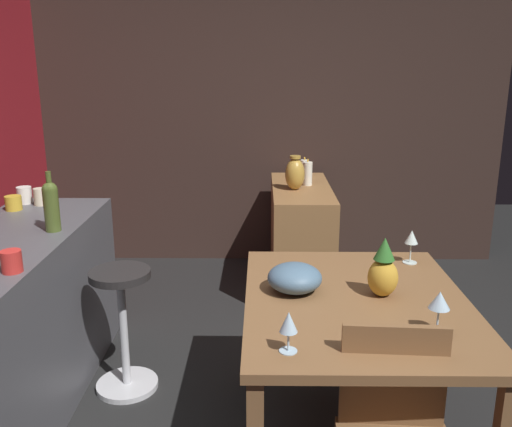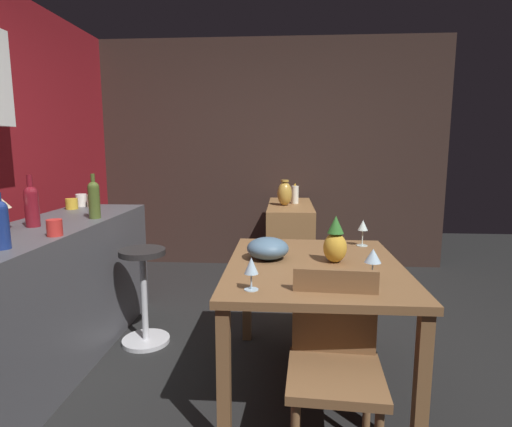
# 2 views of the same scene
# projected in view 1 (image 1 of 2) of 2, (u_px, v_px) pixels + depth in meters

# --- Properties ---
(wall_side_right) EXTENTS (0.10, 4.40, 2.60)m
(wall_side_right) POSITION_uv_depth(u_px,v_px,m) (246.00, 114.00, 4.76)
(wall_side_right) COLOR #33231E
(wall_side_right) RESTS_ON ground_plane
(dining_table) EXTENTS (1.23, 0.97, 0.74)m
(dining_table) POSITION_uv_depth(u_px,v_px,m) (356.00, 316.00, 2.44)
(dining_table) COLOR brown
(dining_table) RESTS_ON ground_plane
(sideboard_cabinet) EXTENTS (1.10, 0.44, 0.82)m
(sideboard_cabinet) POSITION_uv_depth(u_px,v_px,m) (300.00, 238.00, 4.31)
(sideboard_cabinet) COLOR olive
(sideboard_cabinet) RESTS_ON ground_plane
(bar_stool) EXTENTS (0.34, 0.34, 0.69)m
(bar_stool) POSITION_uv_depth(u_px,v_px,m) (123.00, 327.00, 2.97)
(bar_stool) COLOR #262323
(bar_stool) RESTS_ON ground_plane
(wine_glass_left) EXTENTS (0.08, 0.08, 0.17)m
(wine_glass_left) POSITION_uv_depth(u_px,v_px,m) (439.00, 302.00, 2.09)
(wine_glass_left) COLOR silver
(wine_glass_left) RESTS_ON dining_table
(wine_glass_right) EXTENTS (0.07, 0.07, 0.15)m
(wine_glass_right) POSITION_uv_depth(u_px,v_px,m) (289.00, 324.00, 1.95)
(wine_glass_right) COLOR silver
(wine_glass_right) RESTS_ON dining_table
(wine_glass_center) EXTENTS (0.07, 0.07, 0.17)m
(wine_glass_center) POSITION_uv_depth(u_px,v_px,m) (411.00, 239.00, 2.82)
(wine_glass_center) COLOR silver
(wine_glass_center) RESTS_ON dining_table
(pineapple_centerpiece) EXTENTS (0.13, 0.13, 0.27)m
(pineapple_centerpiece) POSITION_uv_depth(u_px,v_px,m) (383.00, 271.00, 2.42)
(pineapple_centerpiece) COLOR gold
(pineapple_centerpiece) RESTS_ON dining_table
(fruit_bowl) EXTENTS (0.24, 0.24, 0.13)m
(fruit_bowl) POSITION_uv_depth(u_px,v_px,m) (295.00, 278.00, 2.48)
(fruit_bowl) COLOR slate
(fruit_bowl) RESTS_ON dining_table
(wine_bottle_olive) EXTENTS (0.08, 0.08, 0.31)m
(wine_bottle_olive) POSITION_uv_depth(u_px,v_px,m) (51.00, 204.00, 2.81)
(wine_bottle_olive) COLOR #475623
(wine_bottle_olive) RESTS_ON kitchen_counter
(cup_white) EXTENTS (0.12, 0.09, 0.10)m
(cup_white) POSITION_uv_depth(u_px,v_px,m) (24.00, 195.00, 3.38)
(cup_white) COLOR white
(cup_white) RESTS_ON kitchen_counter
(cup_cream) EXTENTS (0.11, 0.08, 0.10)m
(cup_cream) POSITION_uv_depth(u_px,v_px,m) (40.00, 197.00, 3.34)
(cup_cream) COLOR beige
(cup_cream) RESTS_ON kitchen_counter
(cup_red) EXTENTS (0.12, 0.08, 0.09)m
(cup_red) POSITION_uv_depth(u_px,v_px,m) (12.00, 261.00, 2.28)
(cup_red) COLOR red
(cup_red) RESTS_ON kitchen_counter
(cup_mustard) EXTENTS (0.13, 0.09, 0.08)m
(cup_mustard) POSITION_uv_depth(u_px,v_px,m) (14.00, 203.00, 3.23)
(cup_mustard) COLOR gold
(cup_mustard) RESTS_ON kitchen_counter
(pillar_candle_tall) EXTENTS (0.07, 0.07, 0.21)m
(pillar_candle_tall) POSITION_uv_depth(u_px,v_px,m) (307.00, 174.00, 4.23)
(pillar_candle_tall) COLOR white
(pillar_candle_tall) RESTS_ON sideboard_cabinet
(pillar_candle_short) EXTENTS (0.07, 0.07, 0.17)m
(pillar_candle_short) POSITION_uv_depth(u_px,v_px,m) (304.00, 169.00, 4.52)
(pillar_candle_short) COLOR white
(pillar_candle_short) RESTS_ON sideboard_cabinet
(vase_brass) EXTENTS (0.14, 0.14, 0.25)m
(vase_brass) POSITION_uv_depth(u_px,v_px,m) (295.00, 174.00, 4.08)
(vase_brass) COLOR #B78C38
(vase_brass) RESTS_ON sideboard_cabinet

